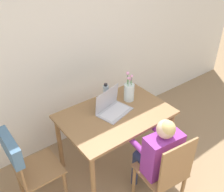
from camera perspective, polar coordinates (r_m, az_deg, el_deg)
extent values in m
cube|color=white|center=(2.98, -10.93, 10.10)|extent=(6.40, 0.05, 2.50)
cube|color=olive|center=(2.75, 0.73, -4.04)|extent=(1.14, 0.77, 0.03)
cylinder|color=olive|center=(2.60, -4.09, -18.45)|extent=(0.05, 0.05, 0.71)
cylinder|color=olive|center=(3.09, 12.32, -8.89)|extent=(0.05, 0.05, 0.71)
cylinder|color=olive|center=(3.01, -11.32, -10.11)|extent=(0.05, 0.05, 0.71)
cylinder|color=olive|center=(3.45, 4.09, -3.05)|extent=(0.05, 0.05, 0.71)
cube|color=olive|center=(2.63, 10.37, -15.66)|extent=(0.44, 0.44, 0.02)
cube|color=olive|center=(2.37, 14.01, -14.55)|extent=(0.38, 0.06, 0.47)
cylinder|color=olive|center=(2.96, 10.38, -15.03)|extent=(0.04, 0.04, 0.42)
cylinder|color=olive|center=(2.81, 4.79, -17.89)|extent=(0.04, 0.04, 0.42)
cylinder|color=olive|center=(2.82, 15.04, -19.23)|extent=(0.04, 0.04, 0.42)
cube|color=olive|center=(2.70, -15.62, -15.04)|extent=(0.40, 0.40, 0.02)
cube|color=olive|center=(2.50, -20.56, -12.88)|extent=(0.02, 0.38, 0.47)
cylinder|color=olive|center=(2.79, -10.10, -18.86)|extent=(0.04, 0.04, 0.42)
cylinder|color=olive|center=(3.00, -13.28, -14.53)|extent=(0.04, 0.04, 0.42)
cylinder|color=olive|center=(2.95, -19.46, -17.07)|extent=(0.04, 0.04, 0.42)
cube|color=slate|center=(2.40, -21.25, -10.42)|extent=(0.08, 0.39, 0.20)
cube|color=purple|center=(2.47, 10.88, -12.28)|extent=(0.37, 0.22, 0.42)
sphere|color=beige|center=(2.28, 11.66, -7.08)|extent=(0.17, 0.17, 0.17)
sphere|color=#D8BC72|center=(2.25, 11.97, -6.89)|extent=(0.14, 0.14, 0.14)
cylinder|color=navy|center=(2.72, 9.80, -12.80)|extent=(0.12, 0.29, 0.09)
cylinder|color=navy|center=(2.65, 7.08, -14.15)|extent=(0.12, 0.29, 0.09)
cylinder|color=navy|center=(2.96, 7.61, -14.32)|extent=(0.08, 0.08, 0.44)
cylinder|color=navy|center=(2.89, 5.03, -15.58)|extent=(0.08, 0.08, 0.44)
cylinder|color=purple|center=(2.65, 10.47, -7.98)|extent=(0.08, 0.24, 0.06)
cylinder|color=purple|center=(2.50, 5.15, -10.41)|extent=(0.08, 0.24, 0.06)
cube|color=#B2B2B7|center=(2.75, 0.63, -3.50)|extent=(0.40, 0.31, 0.01)
cube|color=silver|center=(2.75, 0.63, -3.40)|extent=(0.34, 0.23, 0.00)
cube|color=#B2B2B7|center=(2.74, -1.08, -0.65)|extent=(0.35, 0.11, 0.23)
cube|color=#19284C|center=(2.74, -1.14, -0.62)|extent=(0.31, 0.10, 0.20)
cylinder|color=silver|center=(2.90, 3.73, 0.84)|extent=(0.12, 0.12, 0.20)
cylinder|color=#3D7A38|center=(2.90, 4.04, 1.89)|extent=(0.01, 0.01, 0.22)
sphere|color=#EA9EC6|center=(2.84, 4.13, 3.77)|extent=(0.04, 0.04, 0.04)
cylinder|color=#3D7A38|center=(2.87, 3.35, 2.45)|extent=(0.01, 0.01, 0.29)
sphere|color=#EA9EC6|center=(2.80, 3.45, 5.00)|extent=(0.04, 0.04, 0.04)
cylinder|color=#3D7A38|center=(2.85, 3.50, 1.71)|extent=(0.01, 0.01, 0.25)
sphere|color=#EA9EC6|center=(2.79, 3.58, 3.89)|extent=(0.03, 0.03, 0.03)
cylinder|color=#3D7A38|center=(2.85, 4.22, 1.98)|extent=(0.01, 0.01, 0.27)
sphere|color=#EA9EC6|center=(2.78, 4.34, 4.38)|extent=(0.03, 0.03, 0.03)
cylinder|color=silver|center=(2.83, -1.35, 0.30)|extent=(0.06, 0.06, 0.22)
cylinder|color=#262628|center=(2.77, -1.39, 2.46)|extent=(0.04, 0.04, 0.02)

